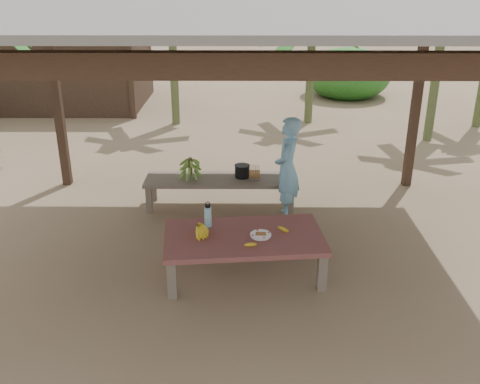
{
  "coord_description": "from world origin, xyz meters",
  "views": [
    {
      "loc": [
        0.11,
        -5.91,
        3.3
      ],
      "look_at": [
        0.07,
        0.05,
        0.8
      ],
      "focal_mm": 40.0,
      "sensor_mm": 36.0,
      "label": 1
    }
  ],
  "objects_px": {
    "ripe_banana_bunch": "(197,230)",
    "bench": "(220,182)",
    "work_table": "(244,240)",
    "plate": "(261,235)",
    "cooking_pot": "(242,171)",
    "woman": "(287,168)",
    "water_flask": "(208,216)"
  },
  "relations": [
    {
      "from": "bench",
      "to": "plate",
      "type": "distance_m",
      "value": 2.02
    },
    {
      "from": "work_table",
      "to": "water_flask",
      "type": "distance_m",
      "value": 0.52
    },
    {
      "from": "cooking_pot",
      "to": "plate",
      "type": "bearing_deg",
      "value": -83.77
    },
    {
      "from": "bench",
      "to": "work_table",
      "type": "bearing_deg",
      "value": -79.73
    },
    {
      "from": "plate",
      "to": "woman",
      "type": "height_order",
      "value": "woman"
    },
    {
      "from": "work_table",
      "to": "woman",
      "type": "bearing_deg",
      "value": 63.28
    },
    {
      "from": "bench",
      "to": "woman",
      "type": "height_order",
      "value": "woman"
    },
    {
      "from": "cooking_pot",
      "to": "woman",
      "type": "relative_size",
      "value": 0.15
    },
    {
      "from": "ripe_banana_bunch",
      "to": "cooking_pot",
      "type": "distance_m",
      "value": 2.04
    },
    {
      "from": "water_flask",
      "to": "woman",
      "type": "distance_m",
      "value": 1.69
    },
    {
      "from": "woman",
      "to": "water_flask",
      "type": "bearing_deg",
      "value": -22.24
    },
    {
      "from": "water_flask",
      "to": "cooking_pot",
      "type": "relative_size",
      "value": 1.48
    },
    {
      "from": "bench",
      "to": "cooking_pot",
      "type": "xyz_separation_m",
      "value": [
        0.32,
        0.05,
        0.15
      ]
    },
    {
      "from": "plate",
      "to": "cooking_pot",
      "type": "bearing_deg",
      "value": 96.23
    },
    {
      "from": "work_table",
      "to": "bench",
      "type": "distance_m",
      "value": 1.94
    },
    {
      "from": "bench",
      "to": "water_flask",
      "type": "relative_size",
      "value": 6.96
    },
    {
      "from": "work_table",
      "to": "cooking_pot",
      "type": "xyz_separation_m",
      "value": [
        -0.03,
        1.96,
        0.11
      ]
    },
    {
      "from": "ripe_banana_bunch",
      "to": "plate",
      "type": "height_order",
      "value": "ripe_banana_bunch"
    },
    {
      "from": "cooking_pot",
      "to": "work_table",
      "type": "bearing_deg",
      "value": -89.2
    },
    {
      "from": "plate",
      "to": "cooking_pot",
      "type": "distance_m",
      "value": 2.01
    },
    {
      "from": "plate",
      "to": "cooking_pot",
      "type": "xyz_separation_m",
      "value": [
        -0.22,
        1.99,
        0.02
      ]
    },
    {
      "from": "bench",
      "to": "cooking_pot",
      "type": "bearing_deg",
      "value": 8.79
    },
    {
      "from": "woman",
      "to": "ripe_banana_bunch",
      "type": "bearing_deg",
      "value": -20.45
    },
    {
      "from": "ripe_banana_bunch",
      "to": "cooking_pot",
      "type": "xyz_separation_m",
      "value": [
        0.5,
        1.98,
        -0.04
      ]
    },
    {
      "from": "ripe_banana_bunch",
      "to": "bench",
      "type": "bearing_deg",
      "value": 84.74
    },
    {
      "from": "water_flask",
      "to": "cooking_pot",
      "type": "xyz_separation_m",
      "value": [
        0.39,
        1.74,
        -0.09
      ]
    },
    {
      "from": "water_flask",
      "to": "woman",
      "type": "bearing_deg",
      "value": 52.82
    },
    {
      "from": "work_table",
      "to": "plate",
      "type": "relative_size",
      "value": 7.92
    },
    {
      "from": "work_table",
      "to": "bench",
      "type": "xyz_separation_m",
      "value": [
        -0.35,
        1.91,
        -0.04
      ]
    },
    {
      "from": "bench",
      "to": "plate",
      "type": "xyz_separation_m",
      "value": [
        0.54,
        -1.94,
        0.12
      ]
    },
    {
      "from": "work_table",
      "to": "water_flask",
      "type": "height_order",
      "value": "water_flask"
    },
    {
      "from": "work_table",
      "to": "water_flask",
      "type": "relative_size",
      "value": 5.98
    }
  ]
}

